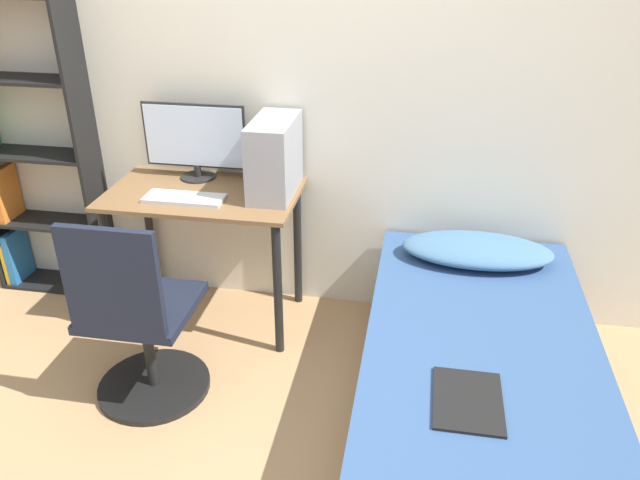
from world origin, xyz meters
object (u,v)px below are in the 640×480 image
object	(u,v)px
bed	(477,397)
bookshelf	(22,163)
keyboard	(184,198)
office_chair	(139,331)
pc_tower	(274,157)
monitor	(195,139)

from	to	relation	value
bed	bookshelf	bearing A→B (deg)	160.65
keyboard	bed	bearing A→B (deg)	-22.28
bookshelf	office_chair	xyz separation A→B (m)	(1.02, -0.85, -0.40)
bed	keyboard	bearing A→B (deg)	157.72
bed	keyboard	size ratio (longest dim) A/B	5.03
bookshelf	keyboard	xyz separation A→B (m)	(1.05, -0.29, -0.01)
bookshelf	keyboard	world-z (taller)	bookshelf
bookshelf	pc_tower	xyz separation A→B (m)	(1.47, -0.11, 0.17)
office_chair	bed	xyz separation A→B (m)	(1.46, -0.02, -0.13)
bed	office_chair	bearing A→B (deg)	179.23
office_chair	monitor	world-z (taller)	monitor
office_chair	keyboard	distance (m)	0.69
bookshelf	bed	size ratio (longest dim) A/B	0.84
bed	monitor	world-z (taller)	monitor
keyboard	pc_tower	distance (m)	0.49
bookshelf	bed	world-z (taller)	bookshelf
bookshelf	monitor	world-z (taller)	bookshelf
bed	keyboard	world-z (taller)	keyboard
bookshelf	office_chair	distance (m)	1.39
bed	keyboard	xyz separation A→B (m)	(-1.43, 0.59, 0.52)
pc_tower	bookshelf	bearing A→B (deg)	175.68
pc_tower	monitor	bearing A→B (deg)	164.72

